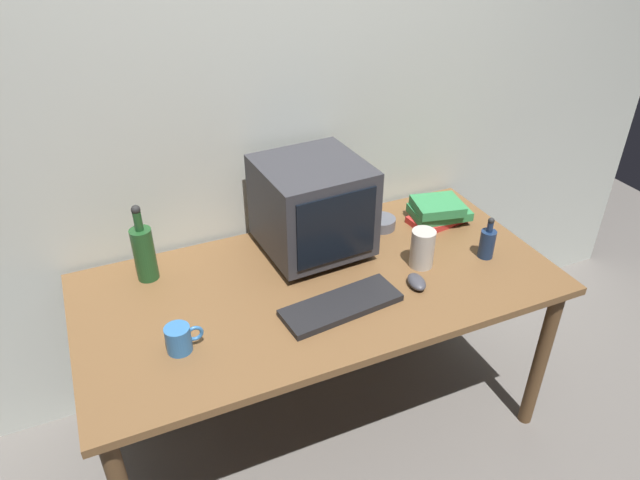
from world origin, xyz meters
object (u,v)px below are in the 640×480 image
(keyboard, at_px, (341,305))
(bottle_tall, at_px, (144,252))
(book_stack, at_px, (438,212))
(computer_mouse, at_px, (417,282))
(metal_canister, at_px, (422,248))
(cd_spindle, at_px, (381,223))
(crt_monitor, at_px, (312,207))
(mug, at_px, (179,339))
(bottle_short, at_px, (487,242))

(keyboard, relative_size, bottle_tall, 1.38)
(book_stack, bearing_deg, keyboard, -150.40)
(computer_mouse, xyz_separation_m, metal_canister, (0.09, 0.11, 0.06))
(bottle_tall, height_order, cd_spindle, bottle_tall)
(crt_monitor, distance_m, bottle_tall, 0.64)
(bottle_tall, bearing_deg, computer_mouse, -26.84)
(metal_canister, bearing_deg, keyboard, -164.09)
(mug, height_order, metal_canister, metal_canister)
(keyboard, height_order, bottle_tall, bottle_tall)
(computer_mouse, distance_m, cd_spindle, 0.42)
(bottle_tall, height_order, metal_canister, bottle_tall)
(crt_monitor, bearing_deg, mug, -149.39)
(crt_monitor, xyz_separation_m, metal_canister, (0.33, -0.26, -0.12))
(bottle_short, relative_size, metal_canister, 1.16)
(computer_mouse, height_order, metal_canister, metal_canister)
(bottle_short, xyz_separation_m, book_stack, (-0.03, 0.29, -0.01))
(book_stack, bearing_deg, bottle_tall, 175.54)
(keyboard, distance_m, mug, 0.55)
(crt_monitor, height_order, book_stack, crt_monitor)
(crt_monitor, bearing_deg, bottle_tall, 173.47)
(computer_mouse, distance_m, mug, 0.85)
(crt_monitor, xyz_separation_m, keyboard, (-0.05, -0.37, -0.18))
(computer_mouse, bearing_deg, mug, -171.01)
(computer_mouse, relative_size, bottle_tall, 0.33)
(keyboard, relative_size, metal_canister, 2.80)
(bottle_short, distance_m, mug, 1.20)
(book_stack, height_order, cd_spindle, book_stack)
(keyboard, bearing_deg, bottle_short, -0.99)
(crt_monitor, distance_m, cd_spindle, 0.37)
(computer_mouse, xyz_separation_m, bottle_tall, (-0.88, 0.44, 0.10))
(metal_canister, bearing_deg, cd_spindle, 91.19)
(bottle_tall, bearing_deg, crt_monitor, -6.53)
(crt_monitor, distance_m, computer_mouse, 0.48)
(cd_spindle, bearing_deg, crt_monitor, -173.64)
(crt_monitor, xyz_separation_m, bottle_short, (0.59, -0.32, -0.13))
(keyboard, height_order, metal_canister, metal_canister)
(cd_spindle, bearing_deg, book_stack, -13.52)
(bottle_short, bearing_deg, crt_monitor, 152.02)
(crt_monitor, height_order, computer_mouse, crt_monitor)
(crt_monitor, relative_size, bottle_tall, 1.34)
(computer_mouse, distance_m, bottle_short, 0.35)
(bottle_short, bearing_deg, mug, -178.04)
(crt_monitor, bearing_deg, book_stack, -2.14)
(bottle_short, bearing_deg, computer_mouse, -170.83)
(bottle_short, bearing_deg, bottle_tall, 162.41)
(bottle_tall, relative_size, bottle_short, 1.75)
(cd_spindle, height_order, metal_canister, metal_canister)
(metal_canister, bearing_deg, bottle_tall, 160.74)
(mug, bearing_deg, computer_mouse, -1.00)
(computer_mouse, bearing_deg, bottle_tall, 163.16)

